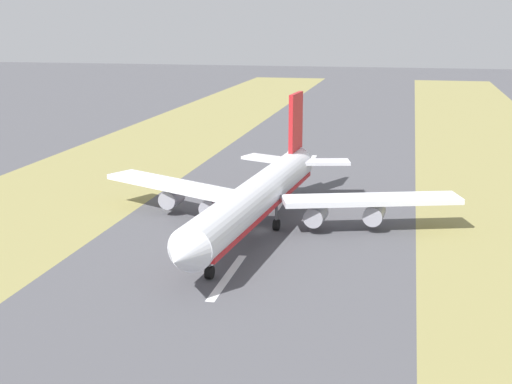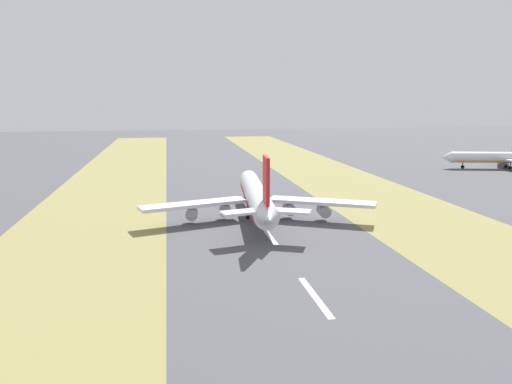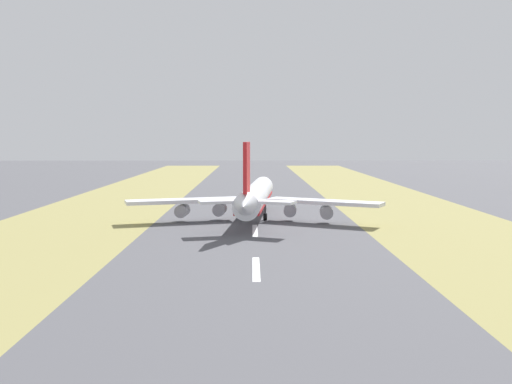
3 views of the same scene
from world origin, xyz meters
name	(u,v)px [view 1 (image 1 of 3)]	position (x,y,z in m)	size (l,w,h in m)	color
ground_plane	(261,230)	(0.00, 0.00, 0.00)	(800.00, 800.00, 0.00)	#4C4C51
grass_median_east	(14,215)	(45.00, 0.00, 0.00)	(40.00, 600.00, 0.01)	olive
centreline_dash_near	(310,162)	(0.00, -57.92, 0.01)	(1.20, 18.00, 0.01)	silver
centreline_dash_mid	(280,203)	(0.00, -17.92, 0.01)	(1.20, 18.00, 0.01)	silver
centreline_dash_far	(228,277)	(0.00, 22.08, 0.01)	(1.20, 18.00, 0.01)	silver
airplane_main_jet	(259,195)	(0.21, 0.18, 6.02)	(63.91, 67.22, 20.20)	silver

